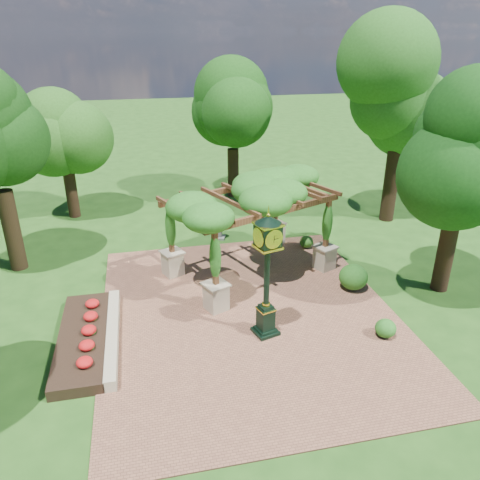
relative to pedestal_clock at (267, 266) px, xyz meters
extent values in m
plane|color=#1E4714|center=(-0.25, 0.22, -2.50)|extent=(120.00, 120.00, 0.00)
cube|color=brown|center=(-0.25, 1.22, -2.48)|extent=(10.00, 12.00, 0.04)
cube|color=#C6B793|center=(-4.85, 0.72, -2.30)|extent=(0.35, 5.00, 0.40)
cube|color=red|center=(-5.75, 0.72, -2.32)|extent=(1.50, 5.00, 0.36)
cube|color=black|center=(0.00, 0.00, -2.41)|extent=(0.91, 0.91, 0.11)
cube|color=black|center=(0.00, 0.00, -1.91)|extent=(0.57, 0.57, 0.82)
cube|color=gold|center=(0.00, 0.00, -1.55)|extent=(0.63, 0.63, 0.04)
cylinder|color=black|center=(0.00, 0.00, -0.36)|extent=(0.23, 0.23, 2.10)
cube|color=black|center=(0.00, 0.00, 1.01)|extent=(0.79, 0.79, 0.64)
cylinder|color=beige|center=(0.09, -0.31, 1.01)|extent=(0.53, 0.18, 0.55)
cone|color=black|center=(0.00, 0.00, 1.51)|extent=(1.02, 1.02, 0.23)
sphere|color=gold|center=(0.00, 0.00, 1.65)|extent=(0.13, 0.13, 0.13)
cube|color=tan|center=(-1.32, 1.78, -1.98)|extent=(0.91, 0.91, 0.96)
cube|color=brown|center=(-1.32, 1.78, -0.46)|extent=(0.22, 0.22, 1.97)
cube|color=tan|center=(3.57, 3.90, -1.98)|extent=(0.91, 0.91, 0.96)
cube|color=brown|center=(3.57, 3.90, -0.46)|extent=(0.22, 0.22, 1.97)
cube|color=tan|center=(-2.59, 4.72, -1.98)|extent=(0.91, 0.91, 0.96)
cube|color=brown|center=(-2.59, 4.72, -0.46)|extent=(0.22, 0.22, 1.97)
cube|color=tan|center=(2.30, 6.83, -1.98)|extent=(0.91, 0.91, 0.96)
cube|color=brown|center=(2.30, 6.83, -0.46)|extent=(0.22, 0.22, 1.97)
cube|color=brown|center=(1.13, 2.84, 0.61)|extent=(5.73, 2.59, 0.23)
cube|color=brown|center=(-0.14, 5.77, 0.61)|extent=(5.73, 2.59, 0.23)
ellipsoid|color=#245F1B|center=(0.49, 4.31, 0.89)|extent=(7.19, 5.97, 1.07)
cube|color=gray|center=(-0.12, 7.95, -2.45)|extent=(0.66, 0.66, 0.09)
cylinder|color=gray|center=(-0.12, 7.95, -2.03)|extent=(0.34, 0.34, 0.85)
cylinder|color=gray|center=(-0.12, 7.95, -1.58)|extent=(0.63, 0.63, 0.05)
ellipsoid|color=#23611B|center=(3.72, -1.00, -2.16)|extent=(0.68, 0.68, 0.60)
ellipsoid|color=#235A19|center=(4.02, 2.09, -1.97)|extent=(1.38, 1.38, 0.98)
ellipsoid|color=#2B5A1A|center=(3.56, 5.99, -2.18)|extent=(0.70, 0.70, 0.55)
cylinder|color=#302113|center=(-8.82, 6.73, -0.81)|extent=(0.67, 0.67, 3.38)
cylinder|color=#301D12|center=(-7.16, 12.50, -1.25)|extent=(0.60, 0.60, 2.51)
ellipsoid|color=#224F16|center=(-7.16, 12.50, 1.99)|extent=(3.61, 3.61, 3.96)
cylinder|color=#301E13|center=(1.82, 14.08, -1.08)|extent=(0.66, 0.66, 2.83)
ellipsoid|color=#153E0F|center=(1.82, 14.08, 2.57)|extent=(4.52, 4.52, 4.48)
cylinder|color=black|center=(8.88, 8.50, -0.65)|extent=(0.72, 0.72, 3.70)
ellipsoid|color=#205117|center=(8.88, 8.50, 4.13)|extent=(4.34, 4.34, 5.85)
cylinder|color=#311E13|center=(7.29, 1.42, -0.97)|extent=(0.62, 0.62, 3.06)
ellipsoid|color=#10360D|center=(7.29, 1.42, 2.97)|extent=(3.35, 3.35, 4.83)
camera|label=1|loc=(-3.53, -12.24, 6.54)|focal=35.00mm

